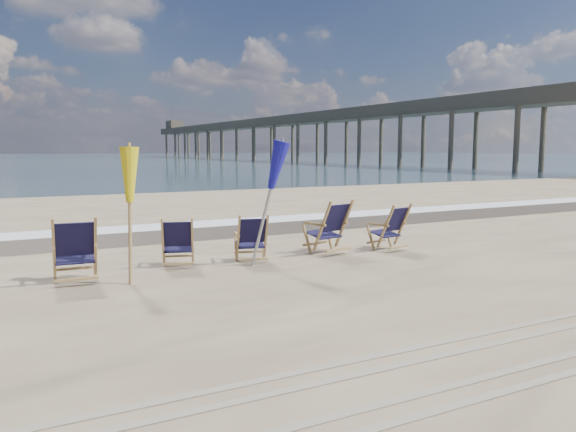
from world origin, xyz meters
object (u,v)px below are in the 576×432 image
beach_chair_0 (96,249)px  fishing_pier (289,133)px  beach_chair_1 (192,242)px  beach_chair_4 (403,226)px  beach_chair_3 (344,226)px  umbrella_blue (265,169)px  beach_chair_2 (266,238)px  umbrella_yellow (129,182)px

beach_chair_0 → fishing_pier: bearing=-115.4°
beach_chair_1 → beach_chair_4: (4.46, -0.33, 0.04)m
beach_chair_0 → beach_chair_3: 4.89m
beach_chair_1 → umbrella_blue: bearing=174.6°
beach_chair_2 → umbrella_yellow: 2.85m
umbrella_yellow → fishing_pier: size_ratio=0.02×
umbrella_yellow → beach_chair_3: bearing=8.4°
beach_chair_0 → umbrella_blue: 3.14m
beach_chair_3 → fishing_pier: bearing=-130.2°
beach_chair_1 → umbrella_blue: size_ratio=0.40×
beach_chair_1 → beach_chair_3: size_ratio=0.83×
beach_chair_1 → beach_chair_2: bearing=-171.0°
umbrella_yellow → fishing_pier: bearing=60.4°
beach_chair_1 → beach_chair_3: 3.17m
beach_chair_1 → fishing_pier: size_ratio=0.01×
beach_chair_0 → beach_chair_3: size_ratio=0.98×
beach_chair_0 → umbrella_blue: size_ratio=0.48×
beach_chair_3 → umbrella_yellow: bearing=-4.8°
fishing_pier → beach_chair_1: bearing=-119.1°
beach_chair_2 → fishing_pier: size_ratio=0.01×
beach_chair_4 → fishing_pier: size_ratio=0.01×
beach_chair_1 → beach_chair_3: beach_chair_3 is taller
umbrella_blue → fishing_pier: bearing=61.8°
fishing_pier → beach_chair_4: bearing=-116.2°
beach_chair_1 → umbrella_blue: (1.19, -0.52, 1.28)m
beach_chair_1 → umbrella_yellow: 1.81m
umbrella_blue → fishing_pier: size_ratio=0.02×
umbrella_blue → beach_chair_0: bearing=177.8°
beach_chair_0 → umbrella_yellow: (0.48, -0.30, 1.05)m
beach_chair_3 → beach_chair_4: beach_chair_3 is taller
beach_chair_0 → beach_chair_1: 1.76m
beach_chair_0 → umbrella_blue: (2.90, -0.11, 1.20)m
beach_chair_0 → umbrella_blue: bearing=-177.6°
umbrella_blue → beach_chair_1: bearing=156.4°
beach_chair_2 → beach_chair_3: beach_chair_3 is taller
beach_chair_3 → fishing_pier: size_ratio=0.01×
umbrella_blue → fishing_pier: 81.38m
beach_chair_2 → beach_chair_4: size_ratio=0.93×
umbrella_yellow → umbrella_blue: umbrella_blue is taller
beach_chair_0 → beach_chair_3: bearing=-171.3°
beach_chair_3 → umbrella_yellow: umbrella_yellow is taller
beach_chair_0 → beach_chair_3: beach_chair_3 is taller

